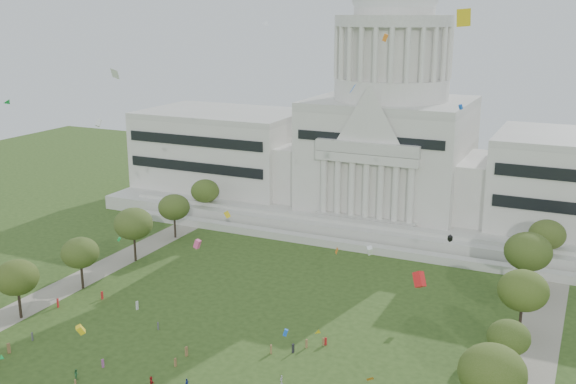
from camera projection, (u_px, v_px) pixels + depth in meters
capitol at (389, 142)px, 192.58m from camera, size 160.00×64.50×91.30m
path_left at (56, 292)px, 144.63m from camera, size 8.00×160.00×0.04m
row_tree_l_2 at (17, 278)px, 130.10m from camera, size 8.42×8.42×11.97m
row_tree_r_2 at (492, 372)px, 93.65m from camera, size 9.55×9.55×13.58m
row_tree_l_3 at (80, 253)px, 144.35m from camera, size 8.12×8.12×11.55m
row_tree_r_3 at (509, 338)px, 109.16m from camera, size 7.01×7.01×9.98m
row_tree_l_4 at (133, 224)px, 160.25m from camera, size 9.29×9.29×13.21m
row_tree_r_4 at (523, 291)px, 122.07m from camera, size 9.19×9.19×13.06m
row_tree_l_5 at (174, 207)px, 177.25m from camera, size 8.33×8.33×11.85m
row_tree_r_5 at (528, 252)px, 140.08m from camera, size 9.82×9.82×13.96m
row_tree_l_6 at (205, 191)px, 193.84m from camera, size 8.19×8.19×11.64m
row_tree_r_6 at (547, 235)px, 155.15m from camera, size 8.42×8.42×11.97m
person_4 at (187, 384)px, 107.24m from camera, size 0.66×1.08×1.76m
person_5 at (151, 381)px, 107.92m from camera, size 1.68×1.47×1.74m
person_8 at (76, 374)px, 110.17m from camera, size 0.96×0.82×1.70m
person_10 at (281, 380)px, 108.54m from camera, size 0.52×0.94×1.60m
distant_crowd at (135, 352)px, 117.15m from camera, size 56.17×37.97×1.91m
kite_swarm at (179, 205)px, 93.91m from camera, size 79.96×97.68×59.80m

